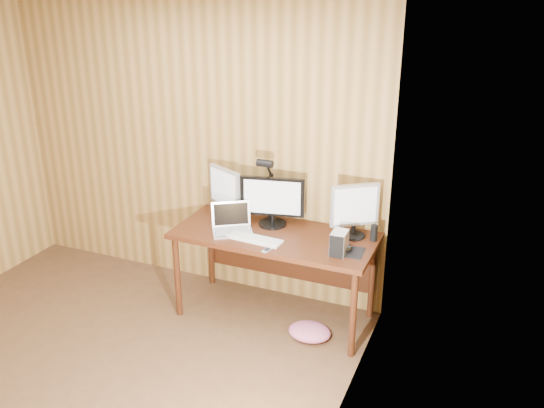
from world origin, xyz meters
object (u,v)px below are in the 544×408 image
Objects in this scene: desk at (278,244)px; phone at (267,250)px; mouse at (347,249)px; monitor_right at (355,209)px; desk_lamp at (268,179)px; monitor_center at (272,201)px; hard_drive at (339,243)px; speaker at (374,233)px; laptop at (232,224)px; keyboard at (255,239)px; monitor_left at (225,191)px.

phone reaches higher than desk.
mouse is at bearing -14.77° from desk.
monitor_right is 0.75× the size of desk_lamp.
monitor_center is 0.52m from phone.
hard_drive is 0.37m from speaker.
desk is at bearing 111.56° from phone.
monitor_right is at bearing 106.34° from mouse.
desk is at bearing 155.61° from monitor_right.
keyboard is at bearing -53.57° from laptop.
desk_lamp is (0.18, 0.31, 0.30)m from laptop.
hard_drive is at bearing -21.03° from desk.
keyboard is at bearing -157.81° from speaker.
keyboard is (-0.10, -0.24, 0.13)m from desk.
mouse is (0.03, -0.27, -0.21)m from monitor_right.
laptop is 2.23× the size of hard_drive.
speaker is 0.96m from desk_lamp.
laptop is at bearing -150.07° from monitor_center.
phone is at bearing -145.09° from speaker.
hard_drive is 0.30× the size of desk_lamp.
speaker reaches higher than mouse.
speaker reaches higher than keyboard.
laptop is at bearing 174.26° from hard_drive.
hard_drive is 0.53m from phone.
monitor_right is 0.36m from hard_drive.
laptop is (-0.34, -0.15, 0.18)m from desk.
monitor_center is 0.18m from desk_lamp.
desk is 0.63m from monitor_left.
mouse is (0.71, 0.08, 0.01)m from keyboard.
monitor_left reaches higher than speaker.
keyboard is 4.67× the size of phone.
phone is (0.15, -0.46, -0.21)m from monitor_center.
keyboard is 0.54m from desk_lamp.
monitor_left is 0.98× the size of monitor_right.
desk is 4.11× the size of laptop.
laptop is at bearing -167.05° from speaker.
laptop is 0.95m from mouse.
keyboard is 3.73× the size of mouse.
speaker is (0.83, 0.02, -0.15)m from monitor_center.
monitor_center is 0.44m from monitor_left.
mouse is at bearing 49.91° from hard_drive.
hard_drive reaches higher than keyboard.
phone is at bearing -84.05° from monitor_center.
desk is 16.67× the size of phone.
monitor_left is 4.42× the size of phone.
monitor_right is 0.80m from keyboard.
phone is at bearing -61.57° from laptop.
speaker is (0.18, 0.32, -0.02)m from hard_drive.
monitor_left is (-0.44, 0.02, 0.02)m from monitor_center.
desk is 12.46× the size of speaker.
monitor_left is at bearing 162.51° from hard_drive.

